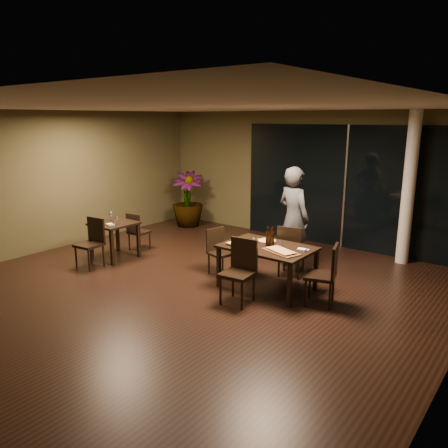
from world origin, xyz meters
TOP-DOWN VIEW (x-y plane):
  - ground at (0.00, 0.00)m, footprint 8.00×8.00m
  - wall_back at (0.00, 4.05)m, footprint 8.00×0.10m
  - wall_left at (-4.05, 0.00)m, footprint 0.10×8.00m
  - ceiling at (0.00, 0.00)m, footprint 8.00×8.00m
  - window_panel at (1.00, 3.96)m, footprint 5.00×0.06m
  - column at (2.40, 3.65)m, footprint 0.24×0.24m
  - main_table at (1.00, 0.80)m, footprint 1.50×1.00m
  - side_table at (-2.40, 0.30)m, footprint 0.80×0.80m
  - chair_main_far at (1.03, 1.54)m, footprint 0.55×0.55m
  - chair_main_near at (0.95, 0.10)m, footprint 0.51×0.51m
  - chair_main_left at (-0.12, 0.89)m, footprint 0.48×0.48m
  - chair_main_right at (2.07, 0.80)m, footprint 0.56×0.56m
  - chair_side_far at (-2.43, 0.92)m, footprint 0.42×0.42m
  - chair_side_near at (-2.31, -0.31)m, footprint 0.49×0.49m
  - diner at (0.83, 1.98)m, footprint 0.76×0.61m
  - potted_plant at (-3.08, 3.26)m, footprint 1.12×1.12m
  - pizza_board_left at (0.64, 0.52)m, footprint 0.57×0.41m
  - pizza_board_right at (1.35, 0.65)m, footprint 0.69×0.49m
  - oblong_pizza_left at (0.64, 0.52)m, footprint 0.47×0.26m
  - oblong_pizza_right at (1.35, 0.65)m, footprint 0.52×0.38m
  - round_pizza at (0.83, 1.06)m, footprint 0.30×0.30m
  - bottle_a at (0.99, 0.83)m, footprint 0.07×0.07m
  - bottle_b at (1.04, 0.84)m, footprint 0.07×0.07m
  - bottle_c at (1.03, 0.90)m, footprint 0.07×0.07m
  - tumbler_left at (0.70, 0.89)m, footprint 0.08×0.08m
  - tumbler_right at (1.18, 0.93)m, footprint 0.07×0.07m
  - napkin_near at (1.52, 0.67)m, footprint 0.20×0.14m
  - napkin_far at (1.57, 0.99)m, footprint 0.20×0.13m
  - wine_glass_a at (-2.56, 0.37)m, footprint 0.08×0.08m
  - wine_glass_b at (-2.25, 0.26)m, footprint 0.07×0.07m
  - side_napkin at (-2.31, 0.14)m, footprint 0.20×0.15m

SIDE VIEW (x-z plane):
  - ground at x=0.00m, z-range 0.00..0.00m
  - chair_side_far at x=-2.43m, z-range 0.05..0.88m
  - chair_main_left at x=-0.12m, z-range 0.05..0.90m
  - chair_side_near at x=-2.31m, z-range 0.06..1.01m
  - chair_main_far at x=1.03m, z-range 0.06..1.02m
  - chair_main_right at x=2.07m, z-range 0.06..1.03m
  - chair_main_near at x=0.95m, z-range 0.06..1.07m
  - side_table at x=-2.40m, z-range 0.25..1.00m
  - main_table at x=1.00m, z-range 0.30..1.05m
  - potted_plant at x=-3.08m, z-range 0.00..1.46m
  - pizza_board_left at x=0.64m, z-range 0.75..0.76m
  - pizza_board_right at x=1.35m, z-range 0.75..0.76m
  - round_pizza at x=0.83m, z-range 0.75..0.76m
  - napkin_near at x=1.52m, z-range 0.75..0.76m
  - napkin_far at x=1.57m, z-range 0.75..0.76m
  - side_napkin at x=-2.31m, z-range 0.75..0.76m
  - oblong_pizza_left at x=0.64m, z-range 0.77..0.78m
  - oblong_pizza_right at x=1.35m, z-range 0.77..0.78m
  - tumbler_right at x=1.18m, z-range 0.75..0.83m
  - tumbler_left at x=0.70m, z-range 0.75..0.84m
  - wine_glass_b at x=-2.25m, z-range 0.75..0.91m
  - wine_glass_a at x=-2.56m, z-range 0.75..0.94m
  - bottle_b at x=1.04m, z-range 0.75..1.06m
  - bottle_c at x=1.03m, z-range 0.75..1.07m
  - bottle_a at x=0.99m, z-range 0.75..1.08m
  - diner at x=0.83m, z-range 0.00..1.97m
  - window_panel at x=1.00m, z-range 0.00..2.70m
  - wall_back at x=0.00m, z-range 0.00..3.00m
  - wall_left at x=-4.05m, z-range 0.00..3.00m
  - column at x=2.40m, z-range 0.00..3.00m
  - ceiling at x=0.00m, z-range 3.00..3.04m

